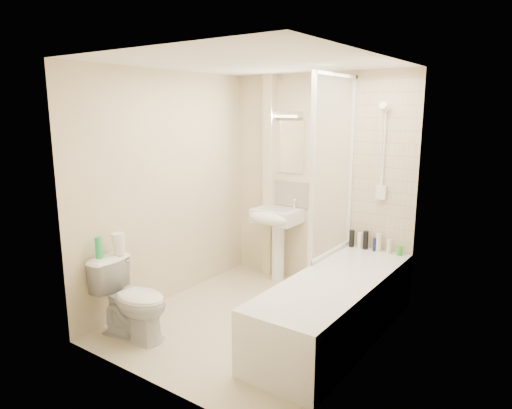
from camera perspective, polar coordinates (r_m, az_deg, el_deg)
The scene contains 26 objects.
floor at distance 4.53m, azimuth -0.24°, elevation -14.47°, with size 2.50×2.50×0.00m, color beige.
wall_back at distance 5.20m, azimuth 7.78°, elevation 2.76°, with size 2.20×0.02×2.40m, color beige.
wall_left at distance 4.86m, azimuth -10.89°, elevation 2.02°, with size 0.02×2.50×2.40m, color beige.
wall_right at distance 3.63m, azimuth 14.02°, elevation -1.40°, with size 0.02×2.50×2.40m, color beige.
ceiling at distance 4.08m, azimuth -0.28°, elevation 17.32°, with size 2.20×2.50×0.02m, color white.
tile_back at distance 4.86m, azimuth 15.67°, elevation 4.49°, with size 0.70×0.01×1.75m, color beige.
tile_right at distance 3.78m, azimuth 15.13°, elevation 2.52°, with size 0.01×2.10×1.75m, color beige.
pipe_boxing at distance 5.46m, azimuth 1.70°, elevation 3.30°, with size 0.12×0.12×2.40m, color beige.
splashback at distance 5.42m, azimuth 3.76°, elevation 1.40°, with size 0.60×0.01×0.30m, color beige.
mirror at distance 5.35m, azimuth 3.82°, elevation 7.20°, with size 0.46×0.01×0.60m, color white.
strip_light at distance 5.31m, azimuth 3.75°, elevation 11.17°, with size 0.42×0.07×0.07m, color silver.
bathtub at distance 4.23m, azimuth 9.89°, elevation -12.37°, with size 0.70×2.10×0.55m.
shower_screen at distance 4.59m, azimuth 9.68°, elevation 4.66°, with size 0.04×0.92×1.80m.
shower_fixture at distance 4.81m, azimuth 15.55°, elevation 5.87°, with size 0.10×0.16×0.99m.
pedestal_sink at distance 5.30m, azimuth 2.43°, elevation -2.47°, with size 0.52×0.48×1.00m.
bottle_black_a at distance 5.04m, azimuth 11.88°, elevation -4.17°, with size 0.06×0.06×0.18m, color black.
bottle_white_a at distance 5.01m, azimuth 12.84°, elevation -4.41°, with size 0.05×0.05×0.17m, color white.
bottle_black_b at distance 4.98m, azimuth 13.55°, elevation -4.35°, with size 0.06×0.06×0.20m, color black.
bottle_blue at distance 4.95m, azimuth 14.69°, elevation -4.86°, with size 0.05×0.05×0.14m, color #121950.
bottle_cream at distance 4.94m, azimuth 15.08°, elevation -4.61°, with size 0.05×0.05×0.19m, color beige.
bottle_white_b at distance 4.91m, azimuth 16.30°, elevation -5.07°, with size 0.05×0.05×0.15m, color silver.
bottle_green at distance 4.88m, azimuth 17.50°, elevation -5.52°, with size 0.06×0.06×0.10m, color green.
toilet at distance 4.27m, azimuth -15.18°, elevation -11.35°, with size 0.73×0.46×0.71m, color white.
toilet_roll_lower at distance 4.35m, azimuth -16.73°, elevation -5.30°, with size 0.10×0.10×0.11m, color white.
toilet_roll_upper at distance 4.31m, azimuth -16.88°, elevation -4.07°, with size 0.12×0.12×0.09m, color white.
green_bottle at distance 4.28m, azimuth -19.07°, elevation -5.12°, with size 0.06×0.06×0.19m, color green.
Camera 1 is at (2.36, -3.31, 2.01)m, focal length 32.00 mm.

